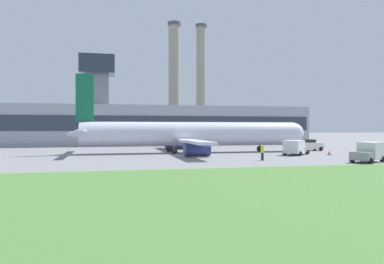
% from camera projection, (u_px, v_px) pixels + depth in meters
% --- Properties ---
extents(ground_plane, '(400.00, 400.00, 0.00)m').
position_uv_depth(ground_plane, '(180.00, 155.00, 52.53)').
color(ground_plane, gray).
extents(grass_strip, '(240.00, 37.00, 0.06)m').
position_uv_depth(grass_strip, '(331.00, 212.00, 16.92)').
color(grass_strip, '#4C7A38').
rests_on(grass_strip, ground_plane).
extents(terminal_building, '(71.48, 12.74, 19.51)m').
position_uv_depth(terminal_building, '(149.00, 123.00, 84.80)').
color(terminal_building, '#9EA3AD').
rests_on(terminal_building, ground_plane).
extents(smokestack_left, '(4.06, 4.06, 36.37)m').
position_uv_depth(smokestack_left, '(174.00, 81.00, 115.45)').
color(smokestack_left, gray).
rests_on(smokestack_left, ground_plane).
extents(smokestack_right, '(3.45, 3.45, 35.50)m').
position_uv_depth(smokestack_right, '(201.00, 82.00, 114.77)').
color(smokestack_right, gray).
rests_on(smokestack_right, ground_plane).
extents(airplane, '(37.24, 30.45, 11.60)m').
position_uv_depth(airplane, '(190.00, 134.00, 57.31)').
color(airplane, silver).
rests_on(airplane, ground_plane).
extents(pushback_tug, '(4.16, 2.86, 1.87)m').
position_uv_depth(pushback_tug, '(310.00, 145.00, 62.64)').
color(pushback_tug, white).
rests_on(pushback_tug, ground_plane).
extents(baggage_truck, '(5.13, 5.06, 2.07)m').
position_uv_depth(baggage_truck, '(295.00, 148.00, 52.54)').
color(baggage_truck, gray).
rests_on(baggage_truck, ground_plane).
extents(fuel_truck, '(4.76, 3.85, 2.23)m').
position_uv_depth(fuel_truck, '(369.00, 152.00, 41.66)').
color(fuel_truck, gray).
rests_on(fuel_truck, ground_plane).
extents(ground_crew_person, '(0.46, 0.46, 1.83)m').
position_uv_depth(ground_crew_person, '(262.00, 153.00, 43.79)').
color(ground_crew_person, '#23283D').
rests_on(ground_crew_person, ground_plane).
extents(traffic_cone_near_nose, '(0.60, 0.60, 0.64)m').
position_uv_depth(traffic_cone_near_nose, '(329.00, 153.00, 52.75)').
color(traffic_cone_near_nose, black).
rests_on(traffic_cone_near_nose, ground_plane).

